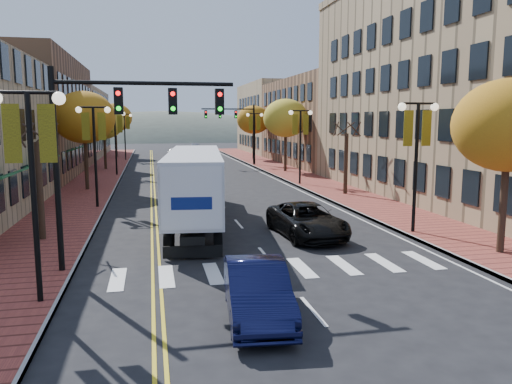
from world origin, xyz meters
TOP-DOWN VIEW (x-y plane):
  - ground at (0.00, 0.00)m, footprint 200.00×200.00m
  - sidewalk_left at (-9.00, 32.50)m, footprint 4.00×85.00m
  - sidewalk_right at (9.00, 32.50)m, footprint 4.00×85.00m
  - building_left_mid at (-17.00, 36.00)m, footprint 12.00×24.00m
  - building_left_far at (-17.00, 61.00)m, footprint 12.00×26.00m
  - building_right_near at (18.50, 16.00)m, footprint 15.00×28.00m
  - building_right_mid at (18.50, 42.00)m, footprint 15.00×24.00m
  - building_right_far at (18.50, 64.00)m, footprint 15.00×20.00m
  - tree_left_a at (-9.00, 8.00)m, footprint 0.28×0.28m
  - tree_left_b at (-9.00, 24.00)m, footprint 4.48×4.48m
  - tree_left_c at (-9.00, 40.00)m, footprint 4.16×4.16m
  - tree_left_d at (-9.00, 58.00)m, footprint 4.61×4.61m
  - tree_right_a at (9.00, 2.00)m, footprint 4.16×4.16m
  - tree_right_b at (9.00, 18.00)m, footprint 0.28×0.28m
  - tree_right_c at (9.00, 34.00)m, footprint 4.48×4.48m
  - tree_right_d at (9.00, 50.00)m, footprint 4.35×4.35m
  - lamp_left_a at (-7.50, 0.00)m, footprint 1.96×0.36m
  - lamp_left_b at (-7.50, 16.00)m, footprint 1.96×0.36m
  - lamp_left_c at (-7.50, 34.00)m, footprint 1.96×0.36m
  - lamp_left_d at (-7.50, 52.00)m, footprint 1.96×0.36m
  - lamp_right_a at (7.50, 6.00)m, footprint 1.96×0.36m
  - lamp_right_b at (7.50, 24.00)m, footprint 1.96×0.36m
  - lamp_right_c at (7.50, 42.00)m, footprint 1.96×0.36m
  - traffic_mast_near at (-5.48, 3.00)m, footprint 6.10×0.35m
  - traffic_mast_far at (5.48, 42.00)m, footprint 6.10×0.34m
  - semi_truck at (-2.11, 10.76)m, footprint 3.95×15.13m
  - navy_sedan at (-1.62, -2.09)m, footprint 2.01×4.68m
  - black_suv at (2.57, 6.66)m, footprint 2.85×5.57m
  - car_far_white at (-1.13, 53.57)m, footprint 2.53×4.95m
  - car_far_silver at (2.61, 62.30)m, footprint 2.21×4.49m
  - car_far_oncoming at (3.18, 72.99)m, footprint 1.58×3.99m

SIDE VIEW (x-z plane):
  - ground at x=0.00m, z-range 0.00..0.00m
  - sidewalk_left at x=-9.00m, z-range 0.00..0.15m
  - sidewalk_right at x=9.00m, z-range 0.00..0.15m
  - car_far_silver at x=2.61m, z-range 0.00..1.26m
  - car_far_oncoming at x=3.18m, z-range 0.00..1.29m
  - navy_sedan at x=-1.62m, z-range 0.00..1.50m
  - black_suv at x=2.57m, z-range 0.00..1.51m
  - car_far_white at x=-1.13m, z-range 0.00..1.61m
  - semi_truck at x=-2.11m, z-range 0.32..4.06m
  - tree_left_a at x=-9.00m, z-range 0.15..4.35m
  - tree_right_b at x=9.00m, z-range 0.15..4.35m
  - lamp_left_a at x=-7.50m, z-range 1.27..7.32m
  - lamp_left_b at x=-7.50m, z-range 1.27..7.32m
  - lamp_left_c at x=-7.50m, z-range 1.27..7.32m
  - lamp_left_d at x=-7.50m, z-range 1.27..7.32m
  - lamp_right_a at x=7.50m, z-range 1.27..7.32m
  - lamp_right_b at x=7.50m, z-range 1.27..7.32m
  - lamp_right_c at x=7.50m, z-range 1.27..7.32m
  - building_left_far at x=-17.00m, z-range 0.00..9.50m
  - traffic_mast_near at x=-5.48m, z-range 1.42..8.42m
  - traffic_mast_far at x=5.48m, z-range 1.42..8.42m
  - building_right_mid at x=18.50m, z-range 0.00..10.00m
  - tree_left_c at x=-9.00m, z-range 1.71..8.40m
  - tree_right_a at x=9.00m, z-range 1.71..8.40m
  - tree_right_d at x=9.00m, z-range 1.79..8.79m
  - tree_left_b at x=-9.00m, z-range 1.84..9.05m
  - tree_right_c at x=9.00m, z-range 1.84..9.05m
  - building_left_mid at x=-17.00m, z-range 0.00..11.00m
  - building_right_far at x=18.50m, z-range 0.00..11.00m
  - tree_left_d at x=-9.00m, z-range 1.89..9.31m
  - building_right_near at x=18.50m, z-range 0.00..15.00m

